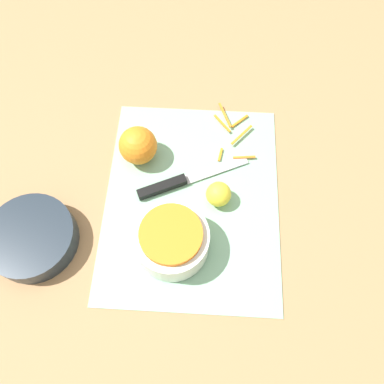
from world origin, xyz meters
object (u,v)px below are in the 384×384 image
(bowl_speckled, at_px, (172,240))
(orange_left, at_px, (138,145))
(bowl_dark, at_px, (32,238))
(knife, at_px, (174,183))
(lemon, at_px, (218,195))

(bowl_speckled, relative_size, orange_left, 1.74)
(bowl_dark, xyz_separation_m, knife, (0.14, -0.27, -0.01))
(lemon, bearing_deg, bowl_speckled, 140.29)
(bowl_speckled, relative_size, lemon, 2.74)
(bowl_dark, relative_size, orange_left, 2.10)
(orange_left, bearing_deg, knife, -129.94)
(bowl_speckled, height_order, lemon, bowl_speckled)
(bowl_speckled, distance_m, orange_left, 0.22)
(bowl_speckled, relative_size, knife, 0.60)
(orange_left, height_order, lemon, orange_left)
(bowl_speckled, height_order, bowl_dark, bowl_speckled)
(lemon, bearing_deg, bowl_dark, 106.60)
(orange_left, bearing_deg, lemon, -119.96)
(knife, bearing_deg, orange_left, 115.27)
(knife, bearing_deg, bowl_dark, -177.05)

